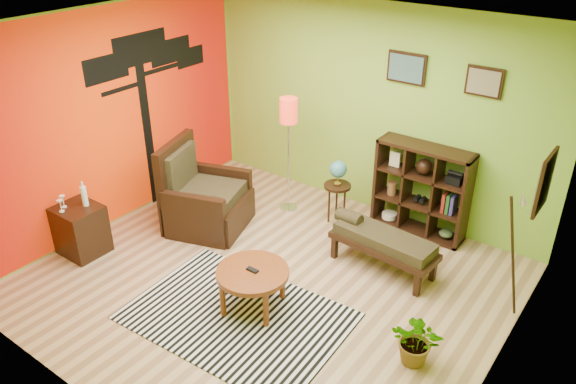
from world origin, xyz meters
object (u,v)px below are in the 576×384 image
Objects in this scene: cube_shelf at (422,190)px; potted_plant at (417,345)px; coffee_table at (253,276)px; armchair at (203,202)px; floor_lamp at (289,121)px; globe_table at (338,176)px; side_cabinet at (81,229)px; bench at (381,240)px.

potted_plant is (0.98, -2.17, -0.40)m from cube_shelf.
coffee_table is 1.84m from armchair.
floor_lamp reaches higher than cube_shelf.
globe_table is at bearing 96.83° from coffee_table.
coffee_table is 0.64× the size of cube_shelf.
globe_table is at bearing 49.64° from side_cabinet.
floor_lamp reaches higher than coffee_table.
armchair is 1.54m from floor_lamp.
cube_shelf is (3.11, 2.88, 0.28)m from side_cabinet.
potted_plant is (1.74, 0.28, -0.20)m from coffee_table.
cube_shelf reaches higher than potted_plant.
floor_lamp is 1.23× the size of bench.
cube_shelf is at bearing 88.83° from bench.
floor_lamp reaches higher than globe_table.
bench is at bearing 31.00° from side_cabinet.
potted_plant is at bearing -65.74° from cube_shelf.
side_cabinet is (-0.76, -1.34, -0.03)m from armchair.
globe_table is (-0.25, 2.06, 0.26)m from coffee_table.
side_cabinet is (-2.35, -0.42, -0.09)m from coffee_table.
globe_table is 1.09m from cube_shelf.
floor_lamp is (-0.95, 1.93, 0.90)m from coffee_table.
side_cabinet is 0.78× the size of cube_shelf.
coffee_table is at bearing -170.74° from potted_plant.
side_cabinet reaches higher than globe_table.
coffee_table is 2.39m from side_cabinet.
cube_shelf reaches higher than coffee_table.
side_cabinet reaches higher than bench.
bench is at bearing 62.71° from coffee_table.
cube_shelf is at bearing 42.74° from side_cabinet.
floor_lamp is (1.40, 2.35, 0.99)m from side_cabinet.
bench is at bearing 130.94° from potted_plant.
bench is (0.99, -0.62, -0.29)m from globe_table.
cube_shelf is 1.04m from bench.
cube_shelf is at bearing 17.12° from floor_lamp.
floor_lamp is 3.34m from potted_plant.
coffee_table is 0.87× the size of globe_table.
coffee_table reaches higher than potted_plant.
cube_shelf reaches higher than bench.
floor_lamp is 0.96m from globe_table.
potted_plant is (3.33, -0.63, -0.15)m from armchair.
potted_plant is at bearing -31.45° from floor_lamp.
armchair reaches higher than potted_plant.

